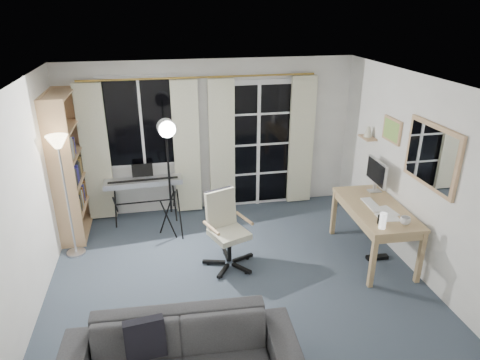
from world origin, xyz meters
name	(u,v)px	position (x,y,z in m)	size (l,w,h in m)	color
floor	(235,275)	(0.00, 0.00, -0.01)	(4.50, 4.00, 0.02)	#323E49
window	(141,122)	(-1.05, 1.97, 1.50)	(1.20, 0.08, 1.40)	white
french_door	(258,145)	(0.75, 1.97, 1.03)	(1.32, 0.09, 2.11)	white
curtains	(204,146)	(-0.14, 1.88, 1.09)	(3.60, 0.07, 2.13)	gold
bookshelf	(66,170)	(-2.13, 1.52, 0.98)	(0.34, 0.97, 2.08)	tan
torchiere_lamp	(61,161)	(-2.03, 0.90, 1.34)	(0.29, 0.29, 1.67)	#B2B2B7
keyboard_piano	(143,183)	(-1.09, 1.70, 0.64)	(1.17, 0.59, 0.84)	black
studio_light	(167,143)	(-0.70, 1.05, 1.45)	(0.35, 0.36, 1.81)	black
office_chair	(224,222)	(-0.07, 0.32, 0.58)	(0.69, 0.66, 0.99)	black
desk	(376,213)	(1.88, 0.08, 0.64)	(0.74, 1.39, 0.73)	tan
monitor	(376,173)	(2.08, 0.53, 1.01)	(0.18, 0.53, 0.46)	silver
desk_clutter	(379,226)	(1.81, -0.14, 0.57)	(0.45, 0.83, 0.93)	white
mug	(405,220)	(1.98, -0.42, 0.79)	(0.12, 0.09, 0.12)	silver
wall_mirror	(432,156)	(2.22, -0.35, 1.55)	(0.04, 0.94, 0.74)	tan
framed_print	(392,130)	(2.23, 0.55, 1.60)	(0.03, 0.42, 0.32)	tan
wall_shelf	(368,134)	(2.16, 1.05, 1.41)	(0.16, 0.30, 0.18)	tan
sofa	(180,350)	(-0.77, -1.55, 0.41)	(2.09, 0.71, 0.81)	#28282B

